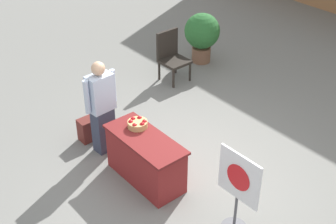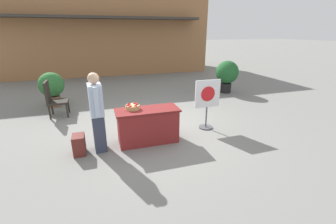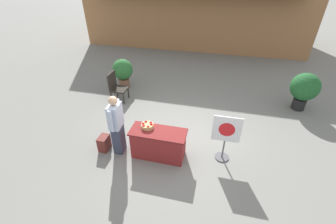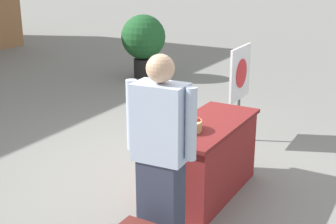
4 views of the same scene
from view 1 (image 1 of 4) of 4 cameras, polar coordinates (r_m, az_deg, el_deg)
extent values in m
plane|color=slate|center=(7.68, 2.27, -7.09)|extent=(120.00, 120.00, 0.00)
cube|color=maroon|center=(7.30, -2.75, -5.82)|extent=(1.33, 0.57, 0.75)
cube|color=maroon|center=(7.06, -2.84, -3.32)|extent=(1.41, 0.60, 0.04)
cylinder|color=tan|center=(7.27, -3.73, -1.48)|extent=(0.31, 0.31, 0.10)
sphere|color=#A30F14|center=(7.18, -3.17, -1.56)|extent=(0.08, 0.08, 0.08)
sphere|color=red|center=(7.24, -2.90, -1.21)|extent=(0.08, 0.08, 0.08)
sphere|color=#A30F14|center=(7.33, -3.50, -0.77)|extent=(0.08, 0.08, 0.08)
sphere|color=red|center=(7.32, -4.28, -0.88)|extent=(0.08, 0.08, 0.08)
sphere|color=red|center=(7.25, -4.58, -1.25)|extent=(0.08, 0.08, 0.08)
sphere|color=red|center=(7.17, -4.09, -1.66)|extent=(0.08, 0.08, 0.08)
cube|color=#33384C|center=(7.96, -7.85, -2.13)|extent=(0.26, 0.36, 0.81)
cube|color=silver|center=(7.58, -8.25, 2.34)|extent=(0.29, 0.44, 0.64)
sphere|color=tan|center=(7.37, -8.51, 5.26)|extent=(0.22, 0.22, 0.22)
cylinder|color=silver|center=(7.70, -6.72, 3.19)|extent=(0.09, 0.09, 0.59)
cylinder|color=silver|center=(7.44, -9.87, 1.80)|extent=(0.09, 0.09, 0.59)
cube|color=maroon|center=(8.36, -9.65, -2.07)|extent=(0.24, 0.34, 0.42)
cylinder|color=#4C4C51|center=(6.61, 8.22, -11.99)|extent=(0.04, 0.04, 0.55)
cube|color=silver|center=(6.19, 8.67, -7.84)|extent=(0.68, 0.04, 0.71)
cylinder|color=red|center=(6.17, 8.55, -7.93)|extent=(0.38, 0.01, 0.38)
cylinder|color=#28231E|center=(10.09, 2.70, 4.90)|extent=(0.05, 0.05, 0.42)
cylinder|color=#28231E|center=(9.81, 0.67, 4.07)|extent=(0.05, 0.05, 0.42)
cylinder|color=#28231E|center=(10.39, 0.93, 5.83)|extent=(0.05, 0.05, 0.42)
cylinder|color=#28231E|center=(10.13, -1.08, 5.04)|extent=(0.05, 0.05, 0.42)
cube|color=#28231E|center=(9.99, 0.82, 6.18)|extent=(0.56, 0.56, 0.06)
cube|color=#28231E|center=(10.02, -0.10, 8.34)|extent=(0.07, 0.55, 0.60)
cylinder|color=brown|center=(10.96, 4.06, 7.04)|extent=(0.43, 0.43, 0.35)
sphere|color=#28662D|center=(10.72, 4.18, 9.83)|extent=(0.81, 0.81, 0.81)
camera|label=2|loc=(6.25, -46.57, -2.01)|focal=24.00mm
camera|label=3|loc=(3.48, -52.57, 8.56)|focal=24.00mm
camera|label=4|loc=(9.17, -29.18, 12.35)|focal=50.00mm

